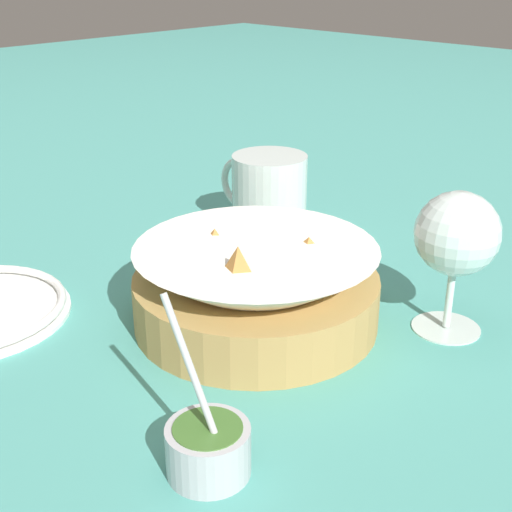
# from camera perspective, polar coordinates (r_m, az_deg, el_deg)

# --- Properties ---
(ground_plane) EXTENTS (4.00, 4.00, 0.00)m
(ground_plane) POSITION_cam_1_polar(r_m,az_deg,el_deg) (0.69, -1.17, -5.15)
(ground_plane) COLOR teal
(food_basket) EXTENTS (0.23, 0.23, 0.10)m
(food_basket) POSITION_cam_1_polar(r_m,az_deg,el_deg) (0.67, 0.02, -2.64)
(food_basket) COLOR #B2894C
(food_basket) RESTS_ON ground_plane
(sauce_cup) EXTENTS (0.07, 0.06, 0.12)m
(sauce_cup) POSITION_cam_1_polar(r_m,az_deg,el_deg) (0.50, -3.86, -14.98)
(sauce_cup) COLOR #B7B7BC
(sauce_cup) RESTS_ON ground_plane
(wine_glass) EXTENTS (0.08, 0.08, 0.13)m
(wine_glass) POSITION_cam_1_polar(r_m,az_deg,el_deg) (0.66, 15.76, 1.38)
(wine_glass) COLOR silver
(wine_glass) RESTS_ON ground_plane
(beer_mug) EXTENTS (0.13, 0.09, 0.10)m
(beer_mug) POSITION_cam_1_polar(r_m,az_deg,el_deg) (0.88, 1.00, 4.78)
(beer_mug) COLOR silver
(beer_mug) RESTS_ON ground_plane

